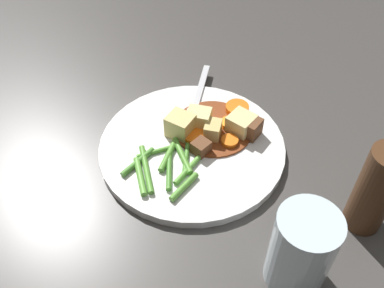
{
  "coord_description": "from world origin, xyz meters",
  "views": [
    {
      "loc": [
        -0.27,
        -0.33,
        0.46
      ],
      "look_at": [
        0.0,
        0.0,
        0.01
      ],
      "focal_mm": 39.85,
      "sensor_mm": 36.0,
      "label": 1
    }
  ],
  "objects": [
    {
      "name": "green_bean_3",
      "position": [
        -0.06,
        -0.06,
        0.02
      ],
      "size": [
        0.05,
        0.02,
        0.01
      ],
      "primitive_type": "cylinder",
      "rotation": [
        0.0,
        1.57,
        3.37
      ],
      "color": "#599E38",
      "rests_on": "dinner_plate"
    },
    {
      "name": "potato_chunk_3",
      "position": [
        0.03,
        -0.01,
        0.03
      ],
      "size": [
        0.04,
        0.04,
        0.03
      ],
      "primitive_type": "cube",
      "rotation": [
        0.0,
        0.0,
        2.23
      ],
      "color": "#DBBC6B",
      "rests_on": "dinner_plate"
    },
    {
      "name": "green_bean_6",
      "position": [
        -0.09,
        -0.01,
        0.02
      ],
      "size": [
        0.03,
        0.06,
        0.01
      ],
      "primitive_type": "cylinder",
      "rotation": [
        0.0,
        1.57,
        4.27
      ],
      "color": "#66AD42",
      "rests_on": "dinner_plate"
    },
    {
      "name": "meat_chunk_1",
      "position": [
        0.08,
        -0.04,
        0.03
      ],
      "size": [
        0.03,
        0.03,
        0.03
      ],
      "primitive_type": "cube",
      "rotation": [
        0.0,
        0.0,
        0.25
      ],
      "color": "brown",
      "rests_on": "dinner_plate"
    },
    {
      "name": "green_bean_5",
      "position": [
        -0.05,
        0.02,
        0.02
      ],
      "size": [
        0.05,
        0.02,
        0.01
      ],
      "primitive_type": "cylinder",
      "rotation": [
        0.0,
        1.57,
        2.83
      ],
      "color": "#599E38",
      "rests_on": "dinner_plate"
    },
    {
      "name": "water_glass",
      "position": [
        -0.03,
        -0.22,
        0.05
      ],
      "size": [
        0.07,
        0.07,
        0.11
      ],
      "primitive_type": "cylinder",
      "color": "silver",
      "rests_on": "ground_plane"
    },
    {
      "name": "carrot_slice_0",
      "position": [
        0.04,
        -0.03,
        0.02
      ],
      "size": [
        0.03,
        0.03,
        0.01
      ],
      "primitive_type": "cylinder",
      "rotation": [
        0.0,
        0.0,
        2.87
      ],
      "color": "orange",
      "rests_on": "dinner_plate"
    },
    {
      "name": "green_bean_0",
      "position": [
        -0.08,
        0.0,
        0.02
      ],
      "size": [
        0.04,
        0.08,
        0.01
      ],
      "primitive_type": "cylinder",
      "rotation": [
        0.0,
        1.57,
        4.25
      ],
      "color": "#599E38",
      "rests_on": "dinner_plate"
    },
    {
      "name": "dinner_plate",
      "position": [
        0.0,
        0.0,
        0.01
      ],
      "size": [
        0.27,
        0.27,
        0.01
      ],
      "primitive_type": "cylinder",
      "color": "white",
      "rests_on": "ground_plane"
    },
    {
      "name": "carrot_slice_2",
      "position": [
        0.01,
        0.04,
        0.02
      ],
      "size": [
        0.04,
        0.04,
        0.01
      ],
      "primitive_type": "cylinder",
      "rotation": [
        0.0,
        0.0,
        3.29
      ],
      "color": "orange",
      "rests_on": "dinner_plate"
    },
    {
      "name": "carrot_slice_4",
      "position": [
        0.1,
        0.01,
        0.02
      ],
      "size": [
        0.05,
        0.05,
        0.01
      ],
      "primitive_type": "cylinder",
      "rotation": [
        0.0,
        0.0,
        1.13
      ],
      "color": "orange",
      "rests_on": "dinner_plate"
    },
    {
      "name": "pepper_mill",
      "position": [
        0.09,
        -0.23,
        0.06
      ],
      "size": [
        0.05,
        0.05,
        0.12
      ],
      "primitive_type": "cylinder",
      "color": "#4C2D19",
      "rests_on": "ground_plane"
    },
    {
      "name": "meat_chunk_0",
      "position": [
        0.0,
        -0.02,
        0.02
      ],
      "size": [
        0.03,
        0.02,
        0.02
      ],
      "primitive_type": "cube",
      "rotation": [
        0.0,
        0.0,
        1.7
      ],
      "color": "brown",
      "rests_on": "dinner_plate"
    },
    {
      "name": "potato_chunk_1",
      "position": [
        -0.0,
        0.03,
        0.03
      ],
      "size": [
        0.04,
        0.04,
        0.03
      ],
      "primitive_type": "cube",
      "rotation": [
        0.0,
        0.0,
        0.34
      ],
      "color": "#E5CC7A",
      "rests_on": "dinner_plate"
    },
    {
      "name": "potato_chunk_0",
      "position": [
        0.07,
        -0.02,
        0.03
      ],
      "size": [
        0.04,
        0.04,
        0.03
      ],
      "primitive_type": "cube",
      "rotation": [
        0.0,
        0.0,
        1.78
      ],
      "color": "#EAD68C",
      "rests_on": "dinner_plate"
    },
    {
      "name": "green_bean_2",
      "position": [
        -0.04,
        -0.04,
        0.02
      ],
      "size": [
        0.06,
        0.02,
        0.01
      ],
      "primitive_type": "cylinder",
      "rotation": [
        0.0,
        1.57,
        3.43
      ],
      "color": "#66AD42",
      "rests_on": "dinner_plate"
    },
    {
      "name": "carrot_slice_3",
      "position": [
        0.07,
        -0.01,
        0.02
      ],
      "size": [
        0.03,
        0.03,
        0.01
      ],
      "primitive_type": "cylinder",
      "rotation": [
        0.0,
        0.0,
        0.35
      ],
      "color": "orange",
      "rests_on": "dinner_plate"
    },
    {
      "name": "carrot_slice_1",
      "position": [
        0.01,
        0.01,
        0.02
      ],
      "size": [
        0.04,
        0.04,
        0.01
      ],
      "primitive_type": "cylinder",
      "rotation": [
        0.0,
        0.0,
        1.25
      ],
      "color": "orange",
      "rests_on": "dinner_plate"
    },
    {
      "name": "green_bean_7",
      "position": [
        -0.08,
        0.02,
        0.02
      ],
      "size": [
        0.06,
        0.02,
        0.01
      ],
      "primitive_type": "cylinder",
      "rotation": [
        0.0,
        1.57,
        3.34
      ],
      "color": "#4C8E33",
      "rests_on": "dinner_plate"
    },
    {
      "name": "green_bean_9",
      "position": [
        -0.03,
        -0.01,
        0.02
      ],
      "size": [
        0.03,
        0.06,
        0.01
      ],
      "primitive_type": "cylinder",
      "rotation": [
        0.0,
        1.57,
        4.37
      ],
      "color": "#599E38",
      "rests_on": "dinner_plate"
    },
    {
      "name": "green_bean_8",
      "position": [
        -0.03,
        0.01,
        0.02
      ],
      "size": [
        0.08,
        0.05,
        0.01
      ],
      "primitive_type": "cylinder",
      "rotation": [
        0.0,
        1.57,
        3.71
      ],
      "color": "#599E38",
      "rests_on": "dinner_plate"
    },
    {
      "name": "potato_chunk_2",
      "position": [
        0.03,
        0.02,
        0.03
      ],
      "size": [
        0.04,
        0.04,
        0.03
      ],
      "primitive_type": "cube",
      "rotation": [
        0.0,
        0.0,
        0.64
      ],
      "color": "#EAD68C",
      "rests_on": "dinner_plate"
    },
    {
      "name": "green_bean_1",
      "position": [
        -0.06,
        -0.02,
        0.02
      ],
      "size": [
        0.04,
        0.05,
        0.01
      ],
      "primitive_type": "cylinder",
      "rotation": [
        0.0,
        1.57,
        4.05
      ],
      "color": "#4C8E33",
      "rests_on": "dinner_plate"
    },
    {
      "name": "green_bean_4",
      "position": [
        -0.02,
        -0.02,
        0.02
      ],
      "size": [
        0.05,
        0.05,
        0.01
      ],
      "primitive_type": "cylinder",
      "rotation": [
        0.0,
        1.57,
        3.95
      ],
      "color": "#4C8E33",
      "rests_on": "dinner_plate"
    },
    {
      "name": "stew_sauce",
      "position": [
        0.04,
        0.01,
        0.01
      ],
      "size": [
        0.12,
        0.12,
        0.0
      ],
      "primitive_type": "cylinder",
      "color": "brown",
      "rests_on": "dinner_plate"
    },
    {
      "name": "fork",
      "position": [
        0.06,
        0.07,
        0.01
      ],
      "size": [
        0.15,
        0.12,
        0.0
      ],
      "color": "silver",
      "rests_on": "dinner_plate"
    },
    {
      "name": "ground_plane",
      "position": [
        0.0,
        0.0,
        0.0
      ],
      "size": [
        3.0,
        3.0,
        0.0
      ],
      "primitive_type": "plane",
      "color": "#423F3D"
    }
  ]
}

